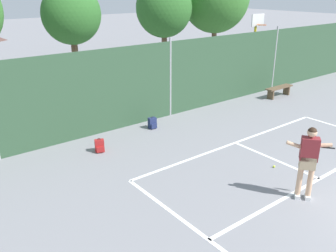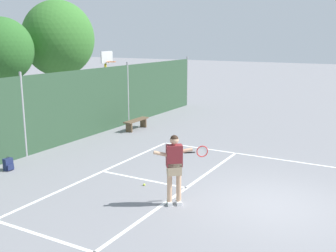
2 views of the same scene
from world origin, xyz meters
name	(u,v)px [view 1 (image 1 of 2)]	position (x,y,z in m)	size (l,w,h in m)	color
chainlink_fence	(170,79)	(0.00, 9.00, 1.46)	(26.09, 0.09, 3.06)	#2D4C33
basketball_hoop	(256,39)	(6.64, 10.38, 2.31)	(0.90, 0.67, 3.55)	yellow
treeline_backdrop	(104,4)	(1.89, 17.51, 3.87)	(26.80, 4.53, 6.66)	brown
tennis_player	(309,157)	(-1.20, 2.21, 1.11)	(1.02, 1.09, 1.85)	silver
tennis_ball	(274,166)	(-0.43, 3.63, 0.03)	(0.07, 0.07, 0.07)	#CCE033
backpack_red	(100,146)	(-3.87, 7.62, 0.19)	(0.33, 0.31, 0.46)	maroon
backpack_navy	(152,123)	(-1.41, 8.24, 0.19)	(0.29, 0.26, 0.46)	navy
courtside_bench	(279,89)	(5.59, 7.91, 0.36)	(1.60, 0.36, 0.48)	brown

